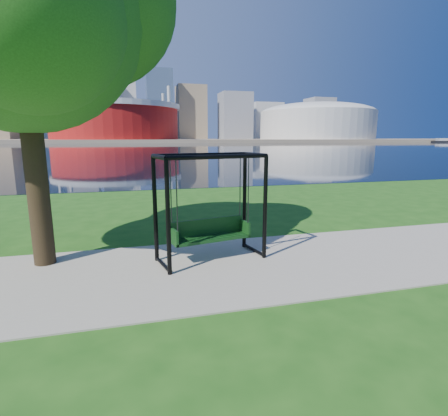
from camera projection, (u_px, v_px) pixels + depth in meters
name	position (u px, v px, depth m)	size (l,w,h in m)	color
ground	(214.00, 261.00, 8.26)	(900.00, 900.00, 0.00)	#1E5114
path	(219.00, 268.00, 7.78)	(120.00, 4.00, 0.03)	#9E937F
river	(136.00, 148.00, 104.89)	(900.00, 180.00, 0.02)	black
far_bank	(132.00, 140.00, 297.96)	(900.00, 228.00, 2.00)	#937F60
stadium	(115.00, 120.00, 225.57)	(83.00, 83.00, 32.00)	maroon
arena	(317.00, 120.00, 261.85)	(84.00, 84.00, 26.56)	beige
skyline	(124.00, 99.00, 302.71)	(392.00, 66.00, 96.50)	gray
swing	(210.00, 210.00, 8.09)	(2.61, 1.53, 2.51)	black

